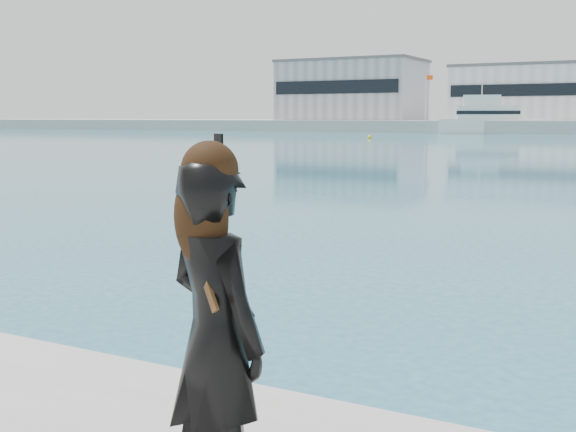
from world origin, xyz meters
name	(u,v)px	position (x,y,z in m)	size (l,w,h in m)	color
warehouse_grey_left	(352,90)	(-55.00, 127.98, 7.76)	(26.52, 16.36, 11.50)	gray
warehouse_white	(528,93)	(-22.00, 127.98, 6.76)	(24.48, 15.35, 9.50)	silver
flagpole_left	(426,94)	(-37.91, 121.00, 6.54)	(1.28, 0.16, 8.00)	silver
motor_yacht	(490,119)	(-24.78, 112.54, 2.21)	(17.49, 9.27, 7.87)	white
buoy_far	(369,138)	(-32.01, 79.94, 0.00)	(0.50, 0.50, 0.50)	yellow
woman	(215,327)	(-0.66, -0.48, 1.69)	(0.71, 0.60, 1.76)	black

